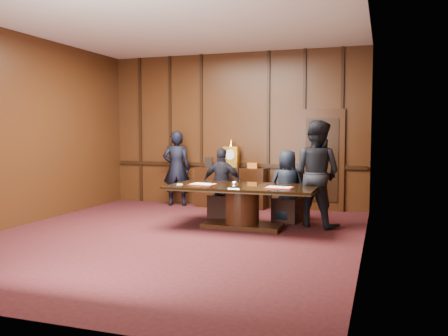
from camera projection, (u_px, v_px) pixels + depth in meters
name	position (u px, v px, depth m)	size (l,w,h in m)	color
room	(176.00, 131.00, 7.66)	(7.00, 7.04, 3.50)	black
sideboard	(231.00, 186.00, 10.72)	(1.60, 0.45, 1.54)	black
conference_table	(242.00, 200.00, 8.40)	(2.62, 1.32, 0.76)	black
folder_left	(203.00, 184.00, 8.51)	(0.50, 0.39, 0.02)	#A0130E
folder_right	(279.00, 188.00, 8.01)	(0.47, 0.34, 0.02)	#A0130E
inkstand	(235.00, 185.00, 7.95)	(0.20, 0.14, 0.12)	white
notepad	(180.00, 184.00, 8.49)	(0.10, 0.07, 0.01)	#F7ED78
chair_left	(224.00, 203.00, 9.45)	(0.53, 0.53, 0.99)	black
chair_right	(288.00, 206.00, 9.03)	(0.56, 0.56, 0.99)	black
signatory_left	(222.00, 183.00, 9.34)	(0.81, 0.34, 1.39)	black
signatory_right	(287.00, 186.00, 8.93)	(0.67, 0.44, 1.37)	black
witness_left	(177.00, 168.00, 10.95)	(0.63, 0.41, 1.73)	black
witness_right	(316.00, 174.00, 8.52)	(0.93, 0.72, 1.91)	black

